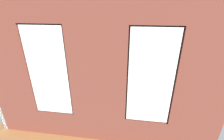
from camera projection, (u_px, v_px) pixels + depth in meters
ground_plane at (113, 88)px, 6.59m from camera, size 6.24×6.25×0.10m
brick_wall_with_windows at (98, 82)px, 3.41m from camera, size 5.64×0.30×3.47m
white_wall_right at (45, 48)px, 6.06m from camera, size 0.10×5.25×3.47m
couch_by_window at (105, 112)px, 4.54m from camera, size 1.87×0.87×0.80m
couch_left at (166, 90)px, 5.77m from camera, size 0.92×1.97×0.80m
coffee_table at (114, 79)px, 6.57m from camera, size 1.51×0.88×0.41m
cup_ceramic at (103, 77)px, 6.47m from camera, size 0.08×0.08×0.09m
candle_jar at (123, 75)px, 6.61m from camera, size 0.08×0.08×0.12m
table_plant_small at (114, 75)px, 6.50m from camera, size 0.16×0.16×0.25m
remote_black at (116, 79)px, 6.41m from camera, size 0.17×0.13×0.02m
remote_gray at (110, 76)px, 6.67m from camera, size 0.18×0.08×0.02m
media_console at (57, 81)px, 6.55m from camera, size 1.07×0.42×0.52m
tv_flatscreen at (54, 68)px, 6.29m from camera, size 1.19×0.20×0.78m
papasan_chair at (120, 63)px, 8.17m from camera, size 1.16×1.16×0.71m
potted_plant_foreground_right at (80, 58)px, 8.51m from camera, size 0.65×0.65×0.87m
potted_plant_between_couches at (154, 98)px, 4.17m from camera, size 1.14×1.01×1.49m
potted_plant_by_left_couch at (152, 73)px, 7.11m from camera, size 0.34×0.34×0.53m
potted_plant_near_tv at (57, 89)px, 5.49m from camera, size 0.46×0.46×0.81m
potted_plant_corner_far_left at (188, 107)px, 3.93m from camera, size 1.01×1.10×1.42m
potted_plant_corner_near_left at (161, 59)px, 7.92m from camera, size 1.22×1.04×1.33m
potted_plant_mid_room_small at (137, 75)px, 7.05m from camera, size 0.32×0.32×0.47m
potted_plant_beside_window_right at (32, 97)px, 4.57m from camera, size 0.89×0.85×1.21m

